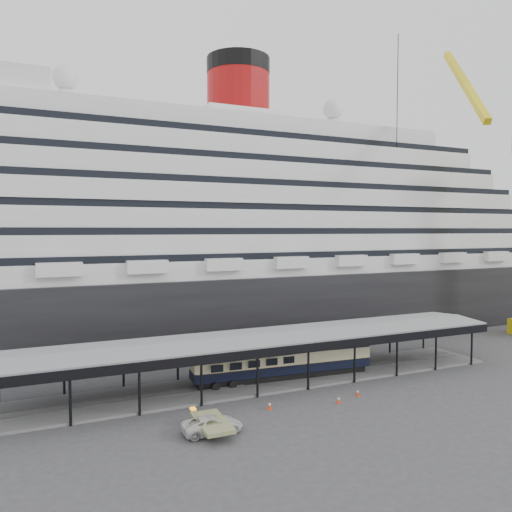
% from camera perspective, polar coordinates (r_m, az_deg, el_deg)
% --- Properties ---
extents(ground, '(200.00, 200.00, 0.00)m').
position_cam_1_polar(ground, '(51.56, 3.64, -15.68)').
color(ground, '#37373A').
rests_on(ground, ground).
extents(cruise_ship, '(130.00, 30.00, 43.90)m').
position_cam_1_polar(cruise_ship, '(78.55, -7.39, 4.32)').
color(cruise_ship, black).
rests_on(cruise_ship, ground).
extents(platform_canopy, '(56.00, 9.18, 5.30)m').
position_cam_1_polar(platform_canopy, '(55.15, 1.14, -11.86)').
color(platform_canopy, slate).
rests_on(platform_canopy, ground).
extents(port_truck, '(5.06, 2.45, 1.39)m').
position_cam_1_polar(port_truck, '(42.87, -5.02, -18.66)').
color(port_truck, silver).
rests_on(port_truck, ground).
extents(pullman_carriage, '(20.65, 4.12, 20.14)m').
position_cam_1_polar(pullman_carriage, '(56.03, 3.12, -11.52)').
color(pullman_carriage, black).
rests_on(pullman_carriage, ground).
extents(traffic_cone_left, '(0.53, 0.53, 0.79)m').
position_cam_1_polar(traffic_cone_left, '(47.87, 1.55, -16.67)').
color(traffic_cone_left, red).
rests_on(traffic_cone_left, ground).
extents(traffic_cone_mid, '(0.40, 0.40, 0.73)m').
position_cam_1_polar(traffic_cone_mid, '(50.04, 9.44, -15.87)').
color(traffic_cone_mid, '#F4360D').
rests_on(traffic_cone_mid, ground).
extents(traffic_cone_right, '(0.46, 0.46, 0.76)m').
position_cam_1_polar(traffic_cone_right, '(52.32, 11.56, -15.02)').
color(traffic_cone_right, red).
rests_on(traffic_cone_right, ground).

